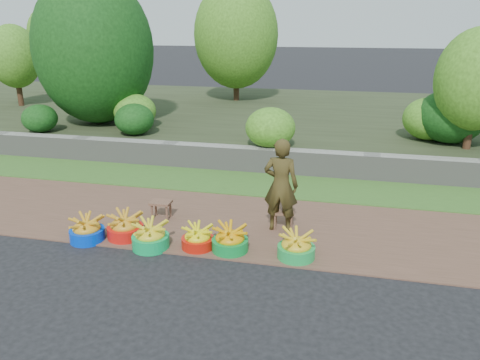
% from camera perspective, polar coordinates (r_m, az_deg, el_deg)
% --- Properties ---
extents(ground_plane, '(120.00, 120.00, 0.00)m').
position_cam_1_polar(ground_plane, '(6.63, -3.06, -9.65)').
color(ground_plane, black).
rests_on(ground_plane, ground).
extents(dirt_shoulder, '(80.00, 2.50, 0.02)m').
position_cam_1_polar(dirt_shoulder, '(7.71, -0.51, -5.30)').
color(dirt_shoulder, brown).
rests_on(dirt_shoulder, ground).
extents(grass_verge, '(80.00, 1.50, 0.04)m').
position_cam_1_polar(grass_verge, '(9.53, 2.29, -0.48)').
color(grass_verge, '#3B6A26').
rests_on(grass_verge, ground).
extents(retaining_wall, '(80.00, 0.35, 0.55)m').
position_cam_1_polar(retaining_wall, '(10.25, 3.20, 2.39)').
color(retaining_wall, gray).
rests_on(retaining_wall, ground).
extents(earth_bank, '(80.00, 10.00, 0.50)m').
position_cam_1_polar(earth_bank, '(14.98, 6.47, 7.41)').
color(earth_bank, '#303921').
rests_on(earth_bank, ground).
extents(vegetation, '(32.27, 8.31, 4.56)m').
position_cam_1_polar(vegetation, '(13.83, 19.15, 14.84)').
color(vegetation, '#3B2416').
rests_on(vegetation, earth_bank).
extents(basin_a, '(0.52, 0.52, 0.39)m').
position_cam_1_polar(basin_a, '(7.45, -18.17, -5.81)').
color(basin_a, '#0038DA').
rests_on(basin_a, ground).
extents(basin_b, '(0.55, 0.55, 0.41)m').
position_cam_1_polar(basin_b, '(7.37, -13.83, -5.59)').
color(basin_b, red).
rests_on(basin_b, ground).
extents(basin_c, '(0.54, 0.54, 0.41)m').
position_cam_1_polar(basin_c, '(6.98, -10.87, -6.78)').
color(basin_c, '#09A04F').
rests_on(basin_c, ground).
extents(basin_d, '(0.48, 0.48, 0.36)m').
position_cam_1_polar(basin_d, '(6.88, -5.18, -7.10)').
color(basin_d, red).
rests_on(basin_d, ground).
extents(basin_e, '(0.53, 0.53, 0.39)m').
position_cam_1_polar(basin_e, '(6.77, -1.23, -7.33)').
color(basin_e, '#0A8934').
rests_on(basin_e, ground).
extents(basin_f, '(0.53, 0.53, 0.39)m').
position_cam_1_polar(basin_f, '(6.62, 6.88, -8.11)').
color(basin_f, green).
rests_on(basin_f, ground).
extents(stool_left, '(0.35, 0.27, 0.30)m').
position_cam_1_polar(stool_left, '(7.91, -9.62, -3.00)').
color(stool_left, brown).
rests_on(stool_left, dirt_shoulder).
extents(stool_right, '(0.35, 0.28, 0.30)m').
position_cam_1_polar(stool_right, '(7.47, 5.33, -4.18)').
color(stool_right, brown).
rests_on(stool_right, dirt_shoulder).
extents(vendor_woman, '(0.57, 0.39, 1.49)m').
position_cam_1_polar(vendor_woman, '(7.22, 5.00, -0.66)').
color(vendor_woman, black).
rests_on(vendor_woman, dirt_shoulder).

